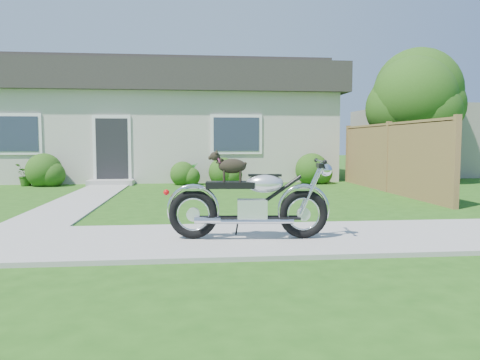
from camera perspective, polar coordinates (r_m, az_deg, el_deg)
The scene contains 11 objects.
ground at distance 6.58m, azimuth -14.90°, elevation -7.37°, with size 80.00×80.00×0.00m, color #235114.
sidewalk at distance 6.57m, azimuth -14.90°, elevation -7.20°, with size 24.00×2.20×0.04m, color #9E9B93.
walkway at distance 11.71m, azimuth -18.37°, elevation -2.13°, with size 1.20×8.00×0.03m, color #9E9B93.
house at distance 18.39m, azimuth -9.22°, elevation 7.12°, with size 12.60×7.03×4.50m.
fence at distance 13.21m, azimuth 17.61°, elevation 2.66°, with size 0.12×6.62×1.90m.
tree_near at distance 16.20m, azimuth 20.91°, elevation 8.84°, with size 2.71×2.66×4.08m.
tree_far at distance 17.79m, azimuth 21.29°, elevation 9.56°, with size 3.02×3.02×4.63m.
shrub_row at distance 14.88m, azimuth -6.32°, elevation 1.08°, with size 9.48×1.09×1.09m.
potted_plant_left at distance 15.77m, azimuth -24.65°, elevation 0.57°, with size 0.62×0.53×0.68m, color #2A5416.
potted_plant_right at distance 14.94m, azimuth -5.70°, elevation 0.76°, with size 0.38×0.38×0.68m, color #1B5E19.
motorcycle_with_dog at distance 6.34m, azimuth 1.39°, elevation -2.57°, with size 2.22×0.60×1.18m.
Camera 1 is at (1.02, -6.35, 1.35)m, focal length 35.00 mm.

